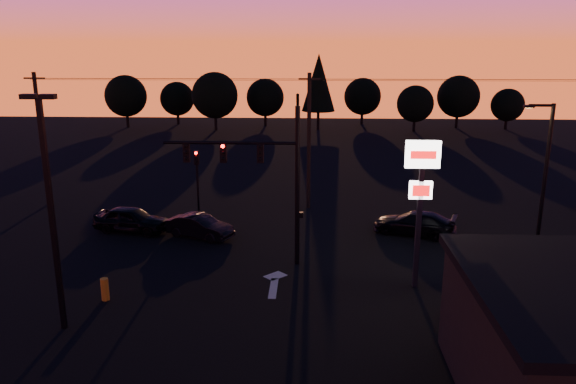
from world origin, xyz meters
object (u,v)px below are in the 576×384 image
at_px(bollard, 105,289).
at_px(car_left, 131,219).
at_px(secondary_signal, 197,174).
at_px(parking_lot_light, 50,199).
at_px(suv_parked, 507,320).
at_px(streetlight, 543,175).
at_px(car_right, 415,223).
at_px(pylon_sign, 421,183).
at_px(traffic_signal_mast, 265,169).
at_px(car_mid, 200,226).

relative_size(bollard, car_left, 0.23).
height_order(secondary_signal, parking_lot_light, parking_lot_light).
distance_m(parking_lot_light, suv_parked, 17.71).
xyz_separation_m(streetlight, car_left, (-22.35, 3.10, -3.67)).
bearing_deg(secondary_signal, bollard, -98.33).
bearing_deg(car_right, bollard, -37.15).
xyz_separation_m(car_right, suv_parked, (1.39, -11.87, 0.08)).
xyz_separation_m(secondary_signal, suv_parked, (14.63, -14.55, -2.09)).
bearing_deg(pylon_sign, suv_parked, -60.06).
xyz_separation_m(pylon_sign, bollard, (-13.75, -1.99, -4.41)).
bearing_deg(pylon_sign, car_right, 80.37).
bearing_deg(car_left, suv_parked, -111.72).
bearing_deg(car_left, pylon_sign, -103.57).
height_order(traffic_signal_mast, pylon_sign, traffic_signal_mast).
relative_size(secondary_signal, suv_parked, 0.79).
bearing_deg(secondary_signal, pylon_sign, -39.77).
bearing_deg(secondary_signal, car_right, -11.46).
bearing_deg(car_mid, secondary_signal, 35.31).
xyz_separation_m(pylon_sign, car_right, (1.24, 7.30, -4.23)).
bearing_deg(bollard, car_mid, 72.87).
height_order(traffic_signal_mast, secondary_signal, traffic_signal_mast).
relative_size(secondary_signal, bollard, 4.34).
relative_size(traffic_signal_mast, car_mid, 2.16).
height_order(car_left, car_right, car_left).
bearing_deg(traffic_signal_mast, streetlight, 6.14).
height_order(streetlight, car_mid, streetlight).
relative_size(car_mid, car_right, 0.84).
relative_size(pylon_sign, car_right, 1.44).
relative_size(secondary_signal, parking_lot_light, 0.48).
bearing_deg(car_right, streetlight, 80.84).
height_order(traffic_signal_mast, car_left, traffic_signal_mast).
height_order(secondary_signal, car_mid, secondary_signal).
height_order(secondary_signal, bollard, secondary_signal).
bearing_deg(streetlight, suv_parked, -116.54).
distance_m(traffic_signal_mast, parking_lot_light, 10.19).
bearing_deg(parking_lot_light, pylon_sign, 17.23).
height_order(streetlight, car_left, streetlight).
distance_m(bollard, suv_parked, 16.59).
xyz_separation_m(car_left, car_right, (16.68, 0.20, -0.07)).
bearing_deg(suv_parked, car_right, 80.71).
height_order(parking_lot_light, streetlight, parking_lot_light).
bearing_deg(traffic_signal_mast, suv_parked, -35.97).
xyz_separation_m(car_left, suv_parked, (18.07, -11.67, 0.02)).
height_order(secondary_signal, car_right, secondary_signal).
height_order(secondary_signal, car_left, secondary_signal).
distance_m(streetlight, suv_parked, 10.25).
bearing_deg(streetlight, bollard, -163.83).
relative_size(streetlight, suv_parked, 1.45).
relative_size(traffic_signal_mast, streetlight, 1.07).
relative_size(traffic_signal_mast, pylon_sign, 1.26).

